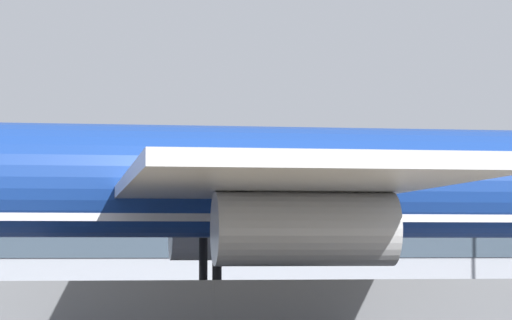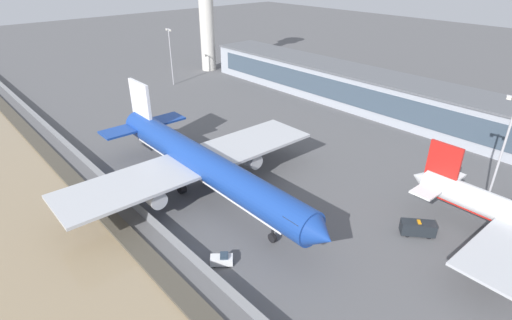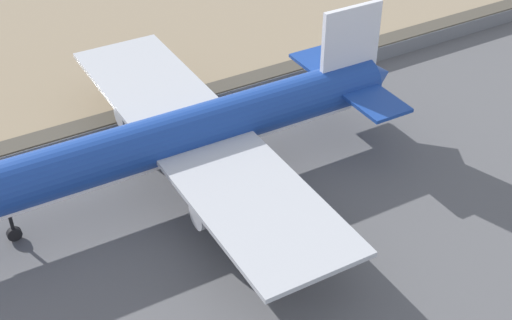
% 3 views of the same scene
% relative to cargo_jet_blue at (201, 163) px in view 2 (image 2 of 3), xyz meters
% --- Properties ---
extents(ground_plane, '(500.00, 500.00, 0.00)m').
position_rel_cargo_jet_blue_xyz_m(ground_plane, '(-4.11, 3.92, -6.36)').
color(ground_plane, '#565659').
extents(shoreline_seawall, '(320.00, 3.00, 0.50)m').
position_rel_cargo_jet_blue_xyz_m(shoreline_seawall, '(-4.11, -16.58, -6.11)').
color(shoreline_seawall, '#474238').
rests_on(shoreline_seawall, ground).
extents(perimeter_fence, '(280.00, 0.10, 2.21)m').
position_rel_cargo_jet_blue_xyz_m(perimeter_fence, '(-4.11, -12.08, -5.25)').
color(perimeter_fence, slate).
rests_on(perimeter_fence, ground).
extents(cargo_jet_blue, '(58.15, 49.68, 16.65)m').
position_rel_cargo_jet_blue_xyz_m(cargo_jet_blue, '(0.00, 0.00, 0.00)').
color(cargo_jet_blue, '#193D93').
rests_on(cargo_jet_blue, ground).
extents(baggage_tug, '(3.27, 3.49, 1.80)m').
position_rel_cargo_jet_blue_xyz_m(baggage_tug, '(17.82, -9.05, -5.55)').
color(baggage_tug, white).
rests_on(baggage_tug, ground).
extents(ops_van, '(5.32, 4.98, 2.48)m').
position_rel_cargo_jet_blue_xyz_m(ops_van, '(32.71, 18.19, -5.08)').
color(ops_van, '#1E2328').
rests_on(ops_van, ground).
extents(terminal_building, '(111.38, 15.33, 10.16)m').
position_rel_cargo_jet_blue_xyz_m(terminal_building, '(-12.30, 62.84, -1.26)').
color(terminal_building, '#9EA3AD').
rests_on(terminal_building, ground).
extents(apron_light_mast_apron_west, '(3.20, 0.40, 21.17)m').
position_rel_cargo_jet_blue_xyz_m(apron_light_mast_apron_west, '(37.68, 31.26, 5.51)').
color(apron_light_mast_apron_west, '#A8A8AD').
rests_on(apron_light_mast_apron_west, ground).
extents(apron_light_mast_apron_east, '(3.20, 0.40, 18.67)m').
position_rel_cargo_jet_blue_xyz_m(apron_light_mast_apron_east, '(-65.47, 33.18, 4.23)').
color(apron_light_mast_apron_east, '#A8A8AD').
rests_on(apron_light_mast_apron_east, ground).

